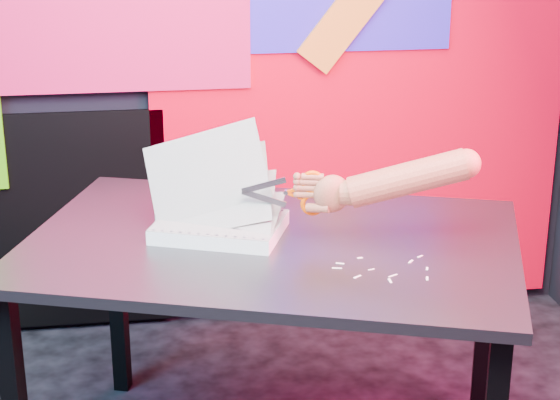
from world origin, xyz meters
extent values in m
cube|color=red|center=(0.65, 1.47, 0.85)|extent=(1.60, 0.02, 1.60)
cube|color=black|center=(-0.29, 0.99, 0.36)|extent=(0.06, 0.06, 0.72)
cube|color=black|center=(0.86, 0.60, 0.36)|extent=(0.06, 0.06, 0.72)
cube|color=#383839|center=(0.16, 0.43, 0.73)|extent=(1.55, 1.27, 0.03)
cube|color=white|center=(0.03, 0.49, 0.77)|extent=(0.41, 0.36, 0.04)
cube|color=silver|center=(0.03, 0.49, 0.79)|extent=(0.40, 0.35, 0.00)
cube|color=silver|center=(0.03, 0.49, 0.80)|extent=(0.39, 0.34, 0.10)
cube|color=silver|center=(0.02, 0.51, 0.82)|extent=(0.36, 0.31, 0.18)
cube|color=silver|center=(0.01, 0.52, 0.87)|extent=(0.32, 0.26, 0.25)
cube|color=silver|center=(0.00, 0.54, 0.91)|extent=(0.34, 0.21, 0.30)
cylinder|color=#22222B|center=(-0.16, 0.44, 0.79)|extent=(0.01, 0.01, 0.00)
cylinder|color=#22222B|center=(-0.13, 0.43, 0.79)|extent=(0.01, 0.01, 0.00)
cylinder|color=#22222B|center=(-0.11, 0.42, 0.79)|extent=(0.01, 0.01, 0.00)
cylinder|color=#22222B|center=(-0.09, 0.41, 0.79)|extent=(0.01, 0.01, 0.00)
cylinder|color=#22222B|center=(-0.06, 0.41, 0.79)|extent=(0.01, 0.01, 0.00)
cylinder|color=#22222B|center=(-0.04, 0.40, 0.79)|extent=(0.01, 0.01, 0.00)
cylinder|color=#22222B|center=(-0.02, 0.39, 0.79)|extent=(0.01, 0.01, 0.00)
cylinder|color=#22222B|center=(0.01, 0.38, 0.79)|extent=(0.01, 0.01, 0.00)
cylinder|color=#22222B|center=(0.03, 0.37, 0.79)|extent=(0.01, 0.01, 0.00)
cylinder|color=#22222B|center=(0.06, 0.36, 0.79)|extent=(0.01, 0.01, 0.00)
cylinder|color=#22222B|center=(0.08, 0.35, 0.79)|extent=(0.01, 0.01, 0.00)
cylinder|color=#22222B|center=(0.10, 0.34, 0.79)|extent=(0.01, 0.01, 0.00)
cylinder|color=#22222B|center=(0.13, 0.33, 0.79)|extent=(0.01, 0.01, 0.00)
cylinder|color=#22222B|center=(-0.07, 0.65, 0.79)|extent=(0.01, 0.01, 0.00)
cylinder|color=#22222B|center=(-0.05, 0.64, 0.79)|extent=(0.01, 0.01, 0.00)
cylinder|color=#22222B|center=(-0.03, 0.63, 0.79)|extent=(0.01, 0.01, 0.00)
cylinder|color=#22222B|center=(0.00, 0.62, 0.79)|extent=(0.01, 0.01, 0.00)
cylinder|color=#22222B|center=(0.02, 0.62, 0.79)|extent=(0.01, 0.01, 0.00)
cylinder|color=#22222B|center=(0.04, 0.61, 0.79)|extent=(0.01, 0.01, 0.00)
cylinder|color=#22222B|center=(0.07, 0.60, 0.79)|extent=(0.01, 0.01, 0.00)
cylinder|color=#22222B|center=(0.09, 0.59, 0.79)|extent=(0.01, 0.01, 0.00)
cylinder|color=#22222B|center=(0.11, 0.58, 0.79)|extent=(0.01, 0.01, 0.00)
cylinder|color=#22222B|center=(0.14, 0.57, 0.79)|extent=(0.01, 0.01, 0.00)
cylinder|color=#22222B|center=(0.16, 0.56, 0.79)|extent=(0.01, 0.01, 0.00)
cylinder|color=#22222B|center=(0.18, 0.55, 0.79)|extent=(0.01, 0.01, 0.00)
cylinder|color=#22222B|center=(0.21, 0.54, 0.79)|extent=(0.01, 0.01, 0.00)
cube|color=black|center=(-0.03, 0.56, 0.79)|extent=(0.06, 0.03, 0.00)
cube|color=black|center=(0.05, 0.51, 0.79)|extent=(0.05, 0.03, 0.00)
cube|color=black|center=(-0.02, 0.47, 0.79)|extent=(0.08, 0.04, 0.00)
cube|color=black|center=(0.07, 0.42, 0.79)|extent=(0.04, 0.02, 0.00)
cube|color=silver|center=(0.14, 0.43, 0.91)|extent=(0.12, 0.03, 0.05)
cube|color=silver|center=(0.14, 0.43, 0.87)|extent=(0.12, 0.03, 0.05)
cylinder|color=silver|center=(0.20, 0.41, 0.89)|extent=(0.01, 0.01, 0.01)
cube|color=#EC4A02|center=(0.22, 0.41, 0.88)|extent=(0.05, 0.02, 0.02)
cube|color=#EC4A02|center=(0.22, 0.41, 0.90)|extent=(0.05, 0.02, 0.02)
torus|color=#EC4A02|center=(0.27, 0.40, 0.92)|extent=(0.07, 0.03, 0.06)
torus|color=#EC4A02|center=(0.27, 0.40, 0.86)|extent=(0.07, 0.03, 0.06)
ellipsoid|color=#B45E3E|center=(0.32, 0.39, 0.89)|extent=(0.10, 0.06, 0.10)
cylinder|color=#B45E3E|center=(0.27, 0.40, 0.89)|extent=(0.08, 0.04, 0.02)
cylinder|color=#B45E3E|center=(0.27, 0.40, 0.90)|extent=(0.07, 0.04, 0.02)
cylinder|color=#B45E3E|center=(0.27, 0.40, 0.92)|extent=(0.07, 0.03, 0.02)
cylinder|color=#B45E3E|center=(0.27, 0.40, 0.94)|extent=(0.06, 0.03, 0.02)
cylinder|color=#B45E3E|center=(0.28, 0.38, 0.85)|extent=(0.07, 0.05, 0.03)
cylinder|color=#B45E3E|center=(0.37, 0.37, 0.89)|extent=(0.07, 0.08, 0.07)
cylinder|color=#B45E3E|center=(0.51, 0.34, 0.94)|extent=(0.33, 0.16, 0.17)
sphere|color=#B45E3E|center=(0.66, 0.31, 0.98)|extent=(0.08, 0.08, 0.08)
cube|color=white|center=(0.43, 0.14, 0.75)|extent=(0.03, 0.02, 0.00)
cube|color=white|center=(0.52, 0.17, 0.75)|extent=(0.01, 0.02, 0.00)
cube|color=white|center=(0.51, 0.11, 0.75)|extent=(0.01, 0.02, 0.00)
cube|color=white|center=(0.34, 0.15, 0.75)|extent=(0.02, 0.02, 0.00)
cube|color=white|center=(0.30, 0.21, 0.75)|extent=(0.03, 0.01, 0.00)
cube|color=white|center=(0.31, 0.24, 0.75)|extent=(0.02, 0.01, 0.00)
cube|color=white|center=(0.41, 0.11, 0.75)|extent=(0.01, 0.03, 0.00)
cube|color=white|center=(0.53, 0.25, 0.75)|extent=(0.02, 0.01, 0.00)
cube|color=white|center=(0.37, 0.27, 0.75)|extent=(0.01, 0.01, 0.00)
cube|color=white|center=(0.50, 0.22, 0.75)|extent=(0.02, 0.02, 0.00)
cube|color=white|center=(0.38, 0.19, 0.75)|extent=(0.02, 0.01, 0.00)
camera|label=1|loc=(-0.16, -1.92, 1.70)|focal=60.00mm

